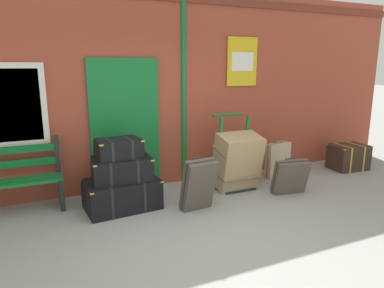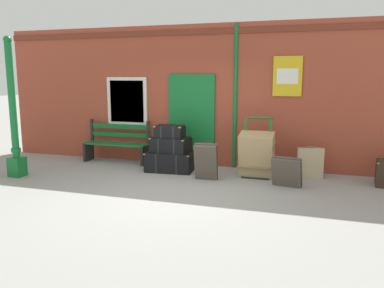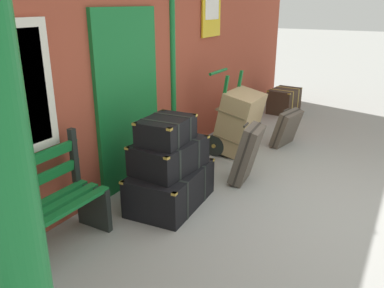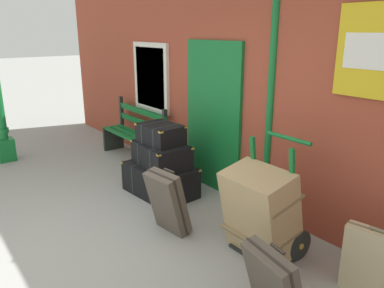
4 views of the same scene
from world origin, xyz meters
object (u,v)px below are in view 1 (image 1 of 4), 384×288
steamer_trunk_top (119,148)px  corner_trunk (348,157)px  suitcase_slate (198,185)px  suitcase_tan (290,177)px  steamer_trunk_base (122,194)px  porters_trolley (232,170)px  suitcase_charcoal (278,160)px  steamer_trunk_middle (122,168)px  large_brown_trunk (237,161)px

steamer_trunk_top → corner_trunk: steamer_trunk_top is taller
suitcase_slate → suitcase_tan: bearing=-1.1°
steamer_trunk_base → porters_trolley: bearing=5.0°
suitcase_charcoal → steamer_trunk_base: bearing=-174.3°
porters_trolley → suitcase_slate: 1.15m
steamer_trunk_base → corner_trunk: size_ratio=1.45×
steamer_trunk_top → steamer_trunk_base: bearing=-70.4°
steamer_trunk_base → steamer_trunk_top: 0.66m
steamer_trunk_top → porters_trolley: bearing=4.0°
steamer_trunk_base → steamer_trunk_middle: steamer_trunk_middle is taller
steamer_trunk_base → steamer_trunk_top: steamer_trunk_top is taller
steamer_trunk_base → steamer_trunk_middle: bearing=50.8°
porters_trolley → large_brown_trunk: bearing=-90.0°
porters_trolley → steamer_trunk_top: bearing=-176.0°
steamer_trunk_base → large_brown_trunk: bearing=-0.2°
steamer_trunk_base → suitcase_charcoal: (2.93, 0.29, 0.10)m
large_brown_trunk → suitcase_tan: (0.64, -0.54, -0.19)m
steamer_trunk_base → large_brown_trunk: (1.88, -0.01, 0.27)m
suitcase_charcoal → corner_trunk: bearing=-7.1°
steamer_trunk_base → steamer_trunk_top: bearing=109.6°
suitcase_charcoal → suitcase_tan: 0.92m
steamer_trunk_base → suitcase_slate: suitcase_slate is taller
steamer_trunk_top → corner_trunk: bearing=0.8°
porters_trolley → large_brown_trunk: size_ratio=1.27×
suitcase_slate → corner_trunk: suitcase_slate is taller
corner_trunk → suitcase_slate: bearing=-170.2°
large_brown_trunk → suitcase_slate: large_brown_trunk is taller
suitcase_charcoal → suitcase_slate: suitcase_slate is taller
porters_trolley → corner_trunk: bearing=-1.5°
suitcase_charcoal → suitcase_tan: suitcase_charcoal is taller
steamer_trunk_top → suitcase_tan: (2.54, -0.57, -0.58)m
suitcase_charcoal → suitcase_tan: (-0.40, -0.83, -0.02)m
suitcase_charcoal → suitcase_slate: 2.13m
porters_trolley → suitcase_slate: size_ratio=1.59×
suitcase_slate → large_brown_trunk: bearing=28.6°
steamer_trunk_middle → corner_trunk: bearing=1.0°
large_brown_trunk → suitcase_slate: size_ratio=1.25×
steamer_trunk_middle → steamer_trunk_top: 0.29m
suitcase_slate → corner_trunk: 3.57m
large_brown_trunk → suitcase_charcoal: bearing=15.8°
steamer_trunk_base → suitcase_slate: (0.96, -0.51, 0.17)m
steamer_trunk_middle → suitcase_charcoal: steamer_trunk_middle is taller
porters_trolley → suitcase_slate: bearing=-143.9°
corner_trunk → porters_trolley: bearing=178.5°
steamer_trunk_top → large_brown_trunk: steamer_trunk_top is taller
steamer_trunk_middle → suitcase_tan: steamer_trunk_middle is taller
porters_trolley → steamer_trunk_middle: bearing=-175.6°
corner_trunk → suitcase_charcoal: bearing=172.9°
steamer_trunk_base → porters_trolley: 1.89m
suitcase_tan → suitcase_slate: bearing=178.9°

